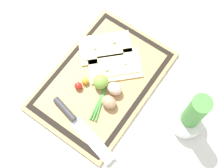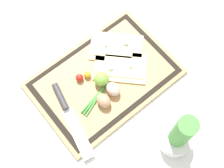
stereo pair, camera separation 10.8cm
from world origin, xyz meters
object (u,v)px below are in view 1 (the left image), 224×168
at_px(pizza_slice_near, 105,48).
at_px(lime, 101,82).
at_px(cherry_tomato_red, 78,86).
at_px(knife, 73,119).
at_px(egg_brown, 109,102).
at_px(egg_pink, 115,89).
at_px(pizza_slice_far, 116,65).
at_px(sauce_jar, 137,164).
at_px(cherry_tomato_yellow, 85,81).
at_px(herb_pot, 191,117).

height_order(pizza_slice_near, lime, lime).
height_order(pizza_slice_near, cherry_tomato_red, cherry_tomato_red).
distance_m(knife, egg_brown, 0.13).
height_order(knife, egg_pink, egg_pink).
bearing_deg(egg_pink, knife, -18.21).
height_order(pizza_slice_far, sauce_jar, sauce_jar).
distance_m(egg_brown, egg_pink, 0.05).
xyz_separation_m(pizza_slice_near, cherry_tomato_red, (0.18, 0.02, 0.01)).
bearing_deg(pizza_slice_near, lime, 30.58).
relative_size(pizza_slice_near, cherry_tomato_red, 8.17).
distance_m(pizza_slice_far, cherry_tomato_yellow, 0.12).
relative_size(knife, egg_brown, 5.29).
bearing_deg(cherry_tomato_red, herb_pot, 106.41).
xyz_separation_m(pizza_slice_near, egg_pink, (0.12, 0.13, 0.02)).
bearing_deg(cherry_tomato_red, egg_brown, 95.25).
xyz_separation_m(lime, cherry_tomato_red, (0.05, -0.06, -0.01)).
bearing_deg(pizza_slice_near, cherry_tomato_yellow, 9.39).
bearing_deg(sauce_jar, herb_pot, 164.65).
height_order(egg_brown, herb_pot, herb_pot).
bearing_deg(egg_brown, egg_pink, -166.87).
bearing_deg(herb_pot, lime, -79.94).
bearing_deg(sauce_jar, pizza_slice_near, -130.66).
bearing_deg(knife, pizza_slice_far, 179.69).
distance_m(pizza_slice_far, knife, 0.24).
distance_m(lime, sauce_jar, 0.30).
xyz_separation_m(knife, egg_brown, (-0.11, 0.07, 0.01)).
height_order(pizza_slice_near, egg_brown, egg_brown).
bearing_deg(herb_pot, pizza_slice_near, -99.98).
relative_size(cherry_tomato_red, herb_pot, 0.12).
bearing_deg(sauce_jar, pizza_slice_far, -134.17).
height_order(pizza_slice_far, cherry_tomato_red, cherry_tomato_red).
xyz_separation_m(pizza_slice_near, sauce_jar, (0.28, 0.33, 0.03)).
distance_m(cherry_tomato_red, herb_pot, 0.39).
height_order(knife, egg_brown, egg_brown).
bearing_deg(pizza_slice_far, lime, -0.43).
bearing_deg(cherry_tomato_red, pizza_slice_far, 157.99).
relative_size(knife, egg_pink, 5.29).
bearing_deg(egg_pink, cherry_tomato_yellow, -71.91).
bearing_deg(sauce_jar, lime, -121.80).
xyz_separation_m(egg_brown, lime, (-0.04, -0.06, 0.01)).
relative_size(pizza_slice_far, cherry_tomato_red, 8.04).
bearing_deg(cherry_tomato_yellow, pizza_slice_near, -170.61).
distance_m(pizza_slice_near, cherry_tomato_yellow, 0.15).
relative_size(pizza_slice_far, lime, 4.08).
bearing_deg(cherry_tomato_yellow, lime, 117.49).
bearing_deg(pizza_slice_near, egg_brown, 39.68).
xyz_separation_m(pizza_slice_far, cherry_tomato_yellow, (0.11, -0.05, 0.01)).
height_order(cherry_tomato_red, cherry_tomato_yellow, cherry_tomato_red).
relative_size(cherry_tomato_yellow, sauce_jar, 0.22).
bearing_deg(sauce_jar, knife, -90.69).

